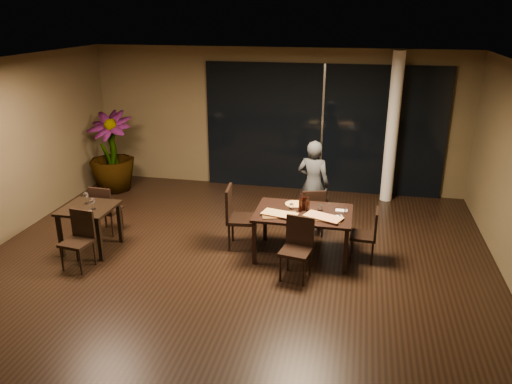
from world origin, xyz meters
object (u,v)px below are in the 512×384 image
object	(u,v)px
main_table	(303,216)
bottle_c	(304,201)
chair_main_near	(298,244)
chair_side_near	(79,236)
chair_main_far	(312,210)
bottle_b	(308,205)
diner	(313,184)
chair_side_far	(105,208)
bottle_a	(301,203)
chair_main_right	(368,232)
side_table	(89,214)
chair_main_left	(237,214)
potted_plant	(111,152)

from	to	relation	value
main_table	bottle_c	size ratio (longest dim) A/B	5.08
chair_main_near	chair_side_near	world-z (taller)	chair_main_near
main_table	chair_main_far	distance (m)	0.79
bottle_c	bottle_b	bearing A→B (deg)	-42.52
diner	chair_main_near	bearing A→B (deg)	101.06
chair_side_far	bottle_a	bearing A→B (deg)	-177.94
chair_main_right	diner	distance (m)	1.54
chair_main_near	diner	size ratio (longest dim) A/B	0.57
side_table	bottle_b	distance (m)	3.51
side_table	diner	size ratio (longest dim) A/B	0.50
diner	chair_main_far	bearing A→B (deg)	107.62
chair_main_left	bottle_b	bearing A→B (deg)	-100.43
chair_side_far	potted_plant	xyz separation A→B (m)	(-0.94, 2.15, 0.35)
bottle_b	chair_side_far	bearing A→B (deg)	178.68
bottle_a	chair_main_near	bearing A→B (deg)	-85.70
main_table	diner	xyz separation A→B (m)	(0.03, 1.19, 0.12)
side_table	chair_main_left	distance (m)	2.38
bottle_c	diner	bearing A→B (deg)	88.16
chair_main_right	bottle_a	xyz separation A→B (m)	(-1.06, -0.04, 0.42)
main_table	diner	world-z (taller)	diner
chair_main_near	chair_side_near	xyz separation A→B (m)	(-3.27, -0.37, -0.02)
chair_main_near	bottle_c	world-z (taller)	bottle_c
chair_side_far	chair_side_near	distance (m)	1.15
side_table	chair_main_near	world-z (taller)	chair_main_near
main_table	chair_side_near	size ratio (longest dim) A/B	1.70
bottle_a	bottle_b	distance (m)	0.11
chair_main_left	potted_plant	size ratio (longest dim) A/B	0.61
chair_side_near	potted_plant	distance (m)	3.48
chair_side_near	bottle_c	distance (m)	3.47
chair_main_left	chair_main_right	xyz separation A→B (m)	(2.11, -0.05, -0.10)
main_table	bottle_c	world-z (taller)	bottle_c
main_table	bottle_a	xyz separation A→B (m)	(-0.05, 0.02, 0.22)
main_table	chair_side_far	distance (m)	3.46
chair_side_far	bottle_b	world-z (taller)	bottle_b
main_table	chair_main_right	size ratio (longest dim) A/B	1.76
bottle_a	side_table	bearing A→B (deg)	-171.24
chair_main_left	diner	bearing A→B (deg)	-52.29
bottle_c	chair_side_far	bearing A→B (deg)	179.70
chair_side_far	chair_side_near	world-z (taller)	chair_side_far
chair_side_far	chair_main_right	bearing A→B (deg)	-177.15
side_table	bottle_c	distance (m)	3.45
main_table	potted_plant	size ratio (longest dim) A/B	0.88
side_table	chair_main_left	bearing A→B (deg)	14.61
chair_main_right	bottle_b	world-z (taller)	bottle_b
main_table	chair_main_far	size ratio (longest dim) A/B	1.73
chair_main_far	bottle_c	bearing A→B (deg)	67.91
bottle_b	chair_main_left	bearing A→B (deg)	175.76
chair_main_far	bottle_c	distance (m)	0.80
main_table	bottle_b	bearing A→B (deg)	12.26
chair_side_near	bottle_a	world-z (taller)	bottle_a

